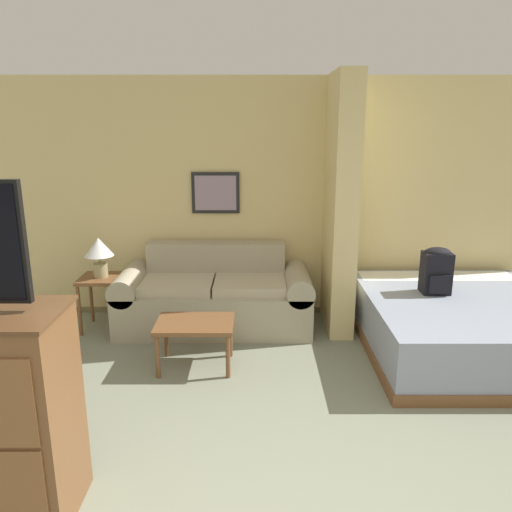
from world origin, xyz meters
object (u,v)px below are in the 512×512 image
couch (214,297)px  table_lamp (98,251)px  bed (461,324)px  backpack (436,270)px  coffee_table (195,328)px

couch → table_lamp: bearing=-177.5°
bed → backpack: bearing=143.4°
table_lamp → backpack: (3.34, -0.38, -0.09)m
coffee_table → table_lamp: bearing=140.8°
couch → coffee_table: couch is taller
backpack → table_lamp: bearing=173.5°
table_lamp → backpack: bearing=-6.5°
couch → coffee_table: (-0.10, -0.93, 0.05)m
bed → backpack: backpack is taller
bed → coffee_table: bearing=-172.5°
table_lamp → backpack: 3.36m
couch → coffee_table: size_ratio=3.00×
bed → table_lamp: bearing=171.3°
table_lamp → backpack: table_lamp is taller
coffee_table → backpack: 2.35m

